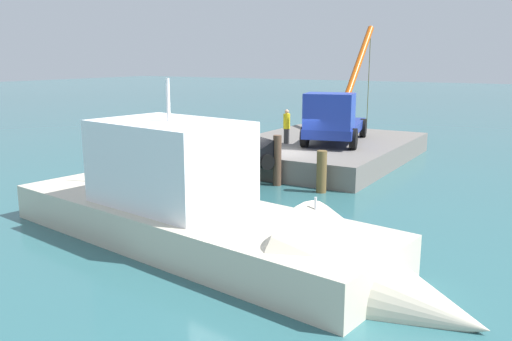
{
  "coord_description": "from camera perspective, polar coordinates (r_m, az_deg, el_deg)",
  "views": [
    {
      "loc": [
        21.09,
        11.14,
        5.24
      ],
      "look_at": [
        2.41,
        -0.04,
        0.62
      ],
      "focal_mm": 37.29,
      "sensor_mm": 36.0,
      "label": 1
    }
  ],
  "objects": [
    {
      "name": "piling_end",
      "position": [
        21.13,
        7.05,
        -0.13
      ],
      "size": [
        0.4,
        0.4,
        1.68
      ],
      "primitive_type": "cylinder",
      "color": "brown",
      "rests_on": "ground"
    },
    {
      "name": "piling_mid",
      "position": [
        22.91,
        -1.26,
        0.86
      ],
      "size": [
        0.4,
        0.4,
        1.65
      ],
      "primitive_type": "cylinder",
      "color": "brown",
      "rests_on": "ground"
    },
    {
      "name": "salvaged_car",
      "position": [
        21.96,
        -3.58,
        0.04
      ],
      "size": [
        4.68,
        3.75,
        2.91
      ],
      "color": "black",
      "rests_on": "ground"
    },
    {
      "name": "piling_far",
      "position": [
        22.12,
        2.29,
        1.08
      ],
      "size": [
        0.35,
        0.35,
        2.12
      ],
      "primitive_type": "cylinder",
      "color": "brown",
      "rests_on": "ground"
    },
    {
      "name": "crane_truck",
      "position": [
        26.83,
        8.47,
        5.69
      ],
      "size": [
        9.95,
        3.78,
        6.1
      ],
      "color": "navy",
      "rests_on": "dock"
    },
    {
      "name": "piling_near",
      "position": [
        23.89,
        -5.85,
        2.12
      ],
      "size": [
        0.34,
        0.34,
        2.35
      ],
      "primitive_type": "cylinder",
      "color": "brown",
      "rests_on": "ground"
    },
    {
      "name": "dock",
      "position": [
        27.97,
        6.95,
        2.17
      ],
      "size": [
        11.58,
        8.17,
        1.03
      ],
      "primitive_type": "cube",
      "color": "slate",
      "rests_on": "ground"
    },
    {
      "name": "ground",
      "position": [
        24.42,
        2.97,
        -0.43
      ],
      "size": [
        200.0,
        200.0,
        0.0
      ],
      "primitive_type": "plane",
      "color": "#2D6066"
    },
    {
      "name": "dock_worker",
      "position": [
        26.67,
        3.3,
        4.76
      ],
      "size": [
        0.34,
        0.34,
        1.7
      ],
      "color": "#323232",
      "rests_on": "dock"
    },
    {
      "name": "moored_yacht",
      "position": [
        14.23,
        -2.03,
        -7.56
      ],
      "size": [
        5.7,
        14.95,
        6.4
      ],
      "color": "beige",
      "rests_on": "ground"
    }
  ]
}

